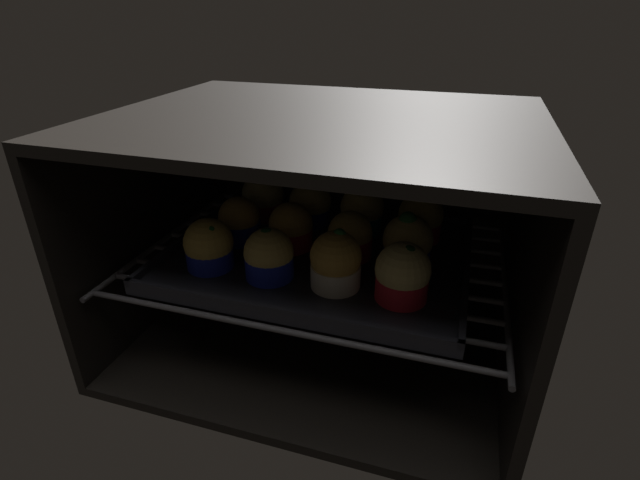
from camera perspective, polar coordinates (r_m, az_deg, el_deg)
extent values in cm
cube|color=black|center=(81.71, 0.21, -10.93)|extent=(59.00, 47.00, 1.50)
cube|color=black|center=(66.21, 0.26, 14.15)|extent=(59.00, 47.00, 1.50)
cube|color=black|center=(92.42, 4.43, 6.30)|extent=(59.00, 1.50, 34.00)
cube|color=black|center=(84.47, -18.77, 2.86)|extent=(1.50, 47.00, 34.00)
cube|color=black|center=(70.35, 23.25, -2.88)|extent=(1.50, 47.00, 34.00)
cylinder|color=#4C494C|center=(58.84, -5.34, -10.65)|extent=(54.00, 0.80, 0.80)
cylinder|color=#4C494C|center=(62.37, -3.68, -8.14)|extent=(54.00, 0.80, 0.80)
cylinder|color=#4C494C|center=(66.06, -2.22, -5.89)|extent=(54.00, 0.80, 0.80)
cylinder|color=#4C494C|center=(69.88, -0.92, -3.89)|extent=(54.00, 0.80, 0.80)
cylinder|color=#4C494C|center=(73.80, 0.23, -2.09)|extent=(54.00, 0.80, 0.80)
cylinder|color=#4C494C|center=(77.82, 1.26, -0.47)|extent=(54.00, 0.80, 0.80)
cylinder|color=#4C494C|center=(81.91, 2.19, 0.98)|extent=(54.00, 0.80, 0.80)
cylinder|color=#4C494C|center=(86.08, 3.03, 2.30)|extent=(54.00, 0.80, 0.80)
cylinder|color=#4C494C|center=(90.30, 3.80, 3.49)|extent=(54.00, 0.80, 0.80)
cylinder|color=#4C494C|center=(84.87, -17.47, 0.64)|extent=(0.80, 42.00, 0.80)
cylinder|color=#4C494C|center=(71.75, 21.38, -5.06)|extent=(0.80, 42.00, 0.80)
cube|color=black|center=(72.49, 0.00, -1.76)|extent=(43.85, 34.89, 1.20)
cube|color=black|center=(58.31, -5.06, -8.47)|extent=(43.85, 0.80, 1.00)
cube|color=black|center=(86.84, 3.37, 4.03)|extent=(43.85, 0.80, 1.00)
cube|color=black|center=(80.39, -14.81, 1.18)|extent=(0.80, 34.89, 1.00)
cube|color=black|center=(69.46, 17.23, -3.42)|extent=(0.80, 34.89, 1.00)
cylinder|color=#1928B7|center=(69.24, -13.08, -1.94)|extent=(6.67, 6.67, 3.15)
sphere|color=gold|center=(68.21, -13.27, -0.29)|extent=(6.99, 6.99, 6.99)
sphere|color=#1E6023|center=(66.05, -12.99, 0.99)|extent=(1.78, 1.78, 1.78)
cylinder|color=#1928B7|center=(65.39, -6.10, -3.15)|extent=(6.67, 6.67, 3.15)
sphere|color=#DBBC60|center=(64.35, -6.19, -1.50)|extent=(6.81, 6.81, 6.81)
sphere|color=#19511E|center=(63.35, -6.43, 0.36)|extent=(2.46, 2.46, 2.46)
cylinder|color=silver|center=(62.99, 1.88, -4.26)|extent=(6.67, 6.67, 3.15)
sphere|color=gold|center=(61.55, 1.92, -1.95)|extent=(6.80, 6.80, 6.80)
sphere|color=#28702D|center=(60.50, 2.34, 0.58)|extent=(1.77, 1.77, 1.77)
cylinder|color=red|center=(61.31, 9.76, -5.64)|extent=(6.67, 6.67, 3.15)
sphere|color=#E0CC7A|center=(59.95, 9.95, -3.50)|extent=(7.03, 7.03, 7.03)
sphere|color=#19511E|center=(58.56, 10.54, -1.83)|extent=(2.58, 2.58, 2.58)
cylinder|color=#1928B7|center=(76.08, -9.60, 1.13)|extent=(6.67, 6.67, 3.15)
sphere|color=gold|center=(75.09, -9.74, 2.76)|extent=(6.44, 6.44, 6.44)
cylinder|color=red|center=(73.07, -3.50, 0.36)|extent=(6.67, 6.67, 3.15)
sphere|color=gold|center=(72.12, -3.55, 1.92)|extent=(6.78, 6.78, 6.78)
cylinder|color=red|center=(70.43, 3.58, -0.72)|extent=(6.67, 6.67, 3.15)
sphere|color=gold|center=(69.47, 3.63, 0.84)|extent=(6.62, 6.62, 6.62)
cylinder|color=#1928B7|center=(68.95, 10.35, -1.78)|extent=(6.67, 6.67, 3.15)
sphere|color=#DBBC60|center=(67.80, 10.53, 0.09)|extent=(7.10, 7.10, 7.10)
sphere|color=#28702D|center=(66.28, 10.54, 2.32)|extent=(2.51, 2.51, 2.51)
cylinder|color=red|center=(83.67, -6.80, 3.77)|extent=(6.67, 6.67, 3.15)
sphere|color=#E0CC7A|center=(82.64, -6.90, 5.52)|extent=(7.22, 7.22, 7.22)
sphere|color=#19511E|center=(81.15, -7.71, 6.56)|extent=(2.46, 2.46, 2.46)
cylinder|color=#1928B7|center=(80.77, -1.16, 3.09)|extent=(6.67, 6.67, 3.15)
sphere|color=#DBBC60|center=(79.81, -1.18, 4.71)|extent=(7.12, 7.12, 7.12)
sphere|color=#1E6023|center=(78.94, -0.81, 6.00)|extent=(1.80, 1.80, 1.80)
cylinder|color=#0C8C84|center=(78.19, 5.00, 2.15)|extent=(6.67, 6.67, 3.15)
sphere|color=#DBBC60|center=(77.11, 5.08, 3.97)|extent=(7.09, 7.09, 7.09)
sphere|color=#1E6023|center=(77.12, 5.48, 6.27)|extent=(1.92, 1.92, 1.92)
cylinder|color=red|center=(77.06, 11.85, 1.27)|extent=(6.67, 6.67, 3.15)
sphere|color=gold|center=(76.00, 12.03, 3.03)|extent=(7.03, 7.03, 7.03)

